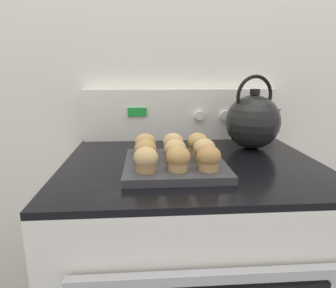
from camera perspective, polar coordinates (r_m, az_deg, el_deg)
The scene contains 14 objects.
wall_back at distance 1.27m, azimuth 2.25°, elevation 15.06°, with size 8.00×0.05×2.40m.
stove_range at distance 1.17m, azimuth 3.97°, elevation -24.55°, with size 0.80×0.70×0.90m.
control_panel at distance 1.23m, azimuth 2.48°, elevation 5.67°, with size 0.78×0.07×0.20m.
muffin_pan at distance 0.88m, azimuth 1.29°, elevation -4.01°, with size 0.29×0.29×0.02m.
muffin_r0_c0 at distance 0.78m, azimuth -4.21°, elevation -3.00°, with size 0.06×0.06×0.07m.
muffin_r0_c1 at distance 0.79m, azimuth 1.97°, elevation -2.82°, with size 0.06×0.06×0.07m.
muffin_r0_c2 at distance 0.80m, azimuth 7.79°, elevation -2.73°, with size 0.06×0.06×0.07m.
muffin_r1_c0 at distance 0.86m, azimuth -4.32°, elevation -1.39°, with size 0.06×0.06×0.07m.
muffin_r1_c1 at distance 0.86m, azimuth 1.35°, elevation -1.30°, with size 0.06×0.06×0.07m.
muffin_r1_c2 at distance 0.87m, azimuth 6.94°, elevation -1.16°, with size 0.06×0.06×0.07m.
muffin_r2_c0 at distance 0.94m, azimuth -4.32°, elevation -0.03°, with size 0.06×0.06×0.07m.
muffin_r2_c1 at distance 0.94m, azimuth 0.99°, elevation 0.06°, with size 0.06×0.06×0.07m.
muffin_r2_c2 at distance 0.95m, azimuth 5.71°, elevation 0.15°, with size 0.06×0.06×0.07m.
tea_kettle at distance 1.12m, azimuth 15.93°, elevation 4.27°, with size 0.23×0.19×0.26m.
Camera 1 is at (-0.14, -0.55, 1.18)m, focal length 32.00 mm.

